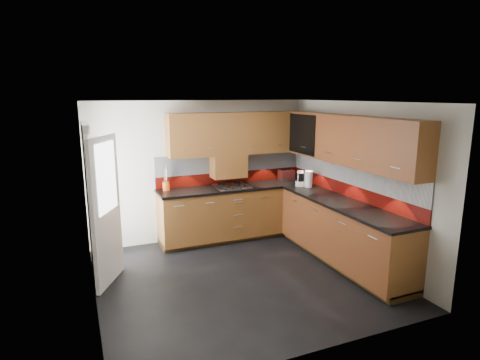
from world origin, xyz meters
name	(u,v)px	position (x,y,z in m)	size (l,w,h in m)	color
room	(241,172)	(0.00, 0.00, 1.50)	(4.00, 3.80, 2.64)	black
base_cabinets	(284,223)	(1.07, 0.72, 0.44)	(2.70, 3.20, 0.95)	brown
countertop	(284,195)	(1.05, 0.70, 0.92)	(2.72, 3.22, 0.04)	black
backsplash	(290,174)	(1.28, 0.93, 1.21)	(2.70, 3.20, 0.54)	maroon
upper_cabinets	(293,137)	(1.23, 0.78, 1.84)	(2.50, 3.20, 0.72)	brown
extractor_hood	(228,166)	(0.45, 1.64, 1.28)	(0.60, 0.33, 0.40)	brown
glass_cabinet	(309,132)	(1.71, 1.07, 1.87)	(0.32, 0.80, 0.66)	black
back_door	(97,206)	(-1.78, 0.75, 1.03)	(0.42, 1.19, 2.04)	white
gas_hob	(232,186)	(0.45, 1.47, 0.95)	(0.57, 0.51, 0.04)	silver
utensil_pot	(166,185)	(-0.65, 1.65, 1.03)	(0.11, 0.11, 0.41)	#D54B14
toaster	(286,175)	(1.59, 1.61, 1.04)	(0.28, 0.18, 0.20)	silver
food_processor	(300,179)	(1.56, 1.08, 1.06)	(0.16, 0.16, 0.27)	white
paper_towel	(308,179)	(1.66, 0.96, 1.08)	(0.13, 0.13, 0.28)	white
orange_cloth	(303,185)	(1.63, 1.08, 0.95)	(0.14, 0.12, 0.02)	orange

